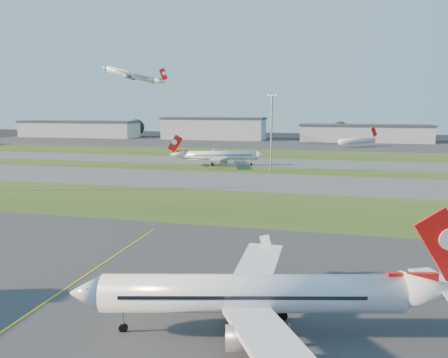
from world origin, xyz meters
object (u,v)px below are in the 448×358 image
(airliner_parked, at_px, (255,294))
(mini_jet_near, at_px, (357,141))
(light_mast_centre, at_px, (272,127))
(airliner_taxiing, at_px, (220,156))

(airliner_parked, distance_m, mini_jet_near, 217.21)
(airliner_parked, relative_size, light_mast_centre, 1.32)
(airliner_parked, xyz_separation_m, mini_jet_near, (20.62, 216.23, -0.52))
(airliner_parked, height_order, mini_jet_near, airliner_parked)
(airliner_taxiing, height_order, mini_jet_near, airliner_taxiing)
(airliner_parked, bearing_deg, airliner_taxiing, 92.40)
(airliner_taxiing, bearing_deg, mini_jet_near, -135.21)
(airliner_taxiing, relative_size, mini_jet_near, 1.47)
(mini_jet_near, distance_m, light_mast_centre, 113.29)
(airliner_taxiing, relative_size, light_mast_centre, 1.25)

